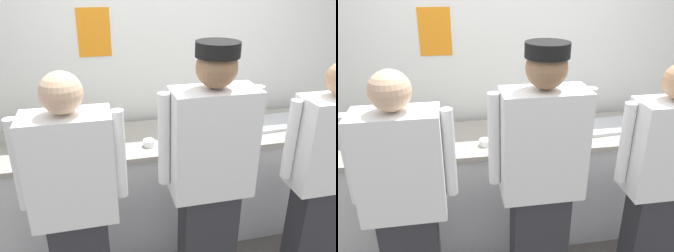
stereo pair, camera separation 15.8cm
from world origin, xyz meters
TOP-DOWN VIEW (x-y plane):
  - wall_back at (-0.00, 0.80)m, footprint 4.39×0.11m
  - prep_counter at (0.00, 0.34)m, footprint 2.80×0.65m
  - chef_near_left at (-0.74, -0.35)m, footprint 0.61×0.24m
  - chef_center at (0.07, -0.34)m, footprint 0.63×0.24m
  - chef_far_right at (0.86, -0.37)m, footprint 0.60×0.24m
  - plate_stack_front at (0.38, 0.45)m, footprint 0.22×0.22m
  - mixing_bowl_steel at (-0.77, 0.37)m, footprint 0.32×0.32m
  - sheet_tray at (0.84, 0.35)m, footprint 0.56×0.35m
  - squeeze_bottle_primary at (-1.22, 0.47)m, footprint 0.05×0.05m
  - squeeze_bottle_secondary at (-1.12, 0.36)m, footprint 0.06×0.06m
  - ramekin_orange_sauce at (-0.22, 0.19)m, footprint 0.08×0.08m
  - ramekin_yellow_sauce at (1.19, 0.18)m, footprint 0.11×0.11m
  - deli_cup at (0.46, 0.25)m, footprint 0.09×0.09m

SIDE VIEW (x-z plane):
  - prep_counter at x=0.00m, z-range 0.00..0.92m
  - chef_far_right at x=0.86m, z-range 0.05..1.67m
  - chef_near_left at x=-0.74m, z-range 0.05..1.70m
  - sheet_tray at x=0.84m, z-range 0.92..0.94m
  - ramekin_yellow_sauce at x=1.19m, z-range 0.92..0.96m
  - chef_center at x=0.07m, z-range 0.06..1.82m
  - ramekin_orange_sauce at x=-0.22m, z-range 0.92..0.97m
  - plate_stack_front at x=0.38m, z-range 0.92..0.99m
  - deli_cup at x=0.46m, z-range 0.92..1.01m
  - mixing_bowl_steel at x=-0.77m, z-range 0.92..1.06m
  - squeeze_bottle_primary at x=-1.22m, z-range 0.91..1.10m
  - squeeze_bottle_secondary at x=-1.12m, z-range 0.91..1.12m
  - wall_back at x=0.00m, z-range 0.00..2.76m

